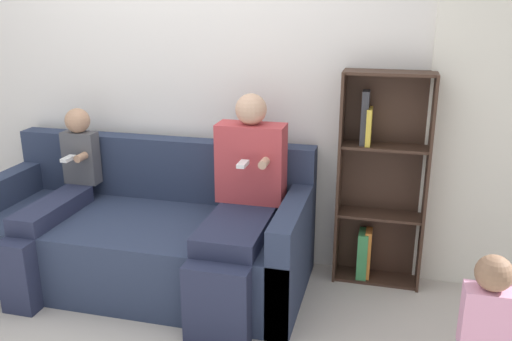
% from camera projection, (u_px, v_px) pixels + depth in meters
% --- Properties ---
extents(ground_plane, '(14.00, 14.00, 0.00)m').
position_uv_depth(ground_plane, '(131.00, 327.00, 3.13)').
color(ground_plane, '#BCB2A8').
extents(back_wall, '(10.00, 0.06, 2.55)m').
position_uv_depth(back_wall, '(190.00, 80.00, 3.73)').
color(back_wall, silver).
rests_on(back_wall, ground_plane).
extents(curtain_panel, '(0.73, 0.04, 2.12)m').
position_uv_depth(curtain_panel, '(489.00, 127.00, 3.29)').
color(curtain_panel, silver).
rests_on(curtain_panel, ground_plane).
extents(couch, '(2.16, 0.94, 0.89)m').
position_uv_depth(couch, '(144.00, 238.00, 3.60)').
color(couch, '#28334C').
rests_on(couch, ground_plane).
extents(adult_seated, '(0.43, 0.90, 1.26)m').
position_uv_depth(adult_seated, '(241.00, 202.00, 3.25)').
color(adult_seated, '#232842').
rests_on(adult_seated, ground_plane).
extents(child_seated, '(0.24, 0.93, 1.10)m').
position_uv_depth(child_seated, '(55.00, 201.00, 3.52)').
color(child_seated, '#232842').
rests_on(child_seated, ground_plane).
extents(toddler_standing, '(0.23, 0.17, 0.74)m').
position_uv_depth(toddler_standing, '(486.00, 327.00, 2.47)').
color(toddler_standing, '#DB4C75').
rests_on(toddler_standing, ground_plane).
extents(bookshelf, '(0.56, 0.23, 1.39)m').
position_uv_depth(bookshelf, '(379.00, 185.00, 3.50)').
color(bookshelf, '#3D281E').
rests_on(bookshelf, ground_plane).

